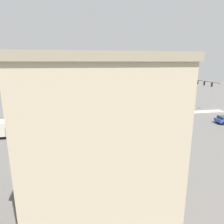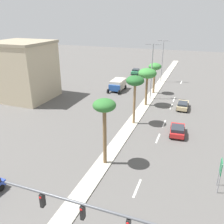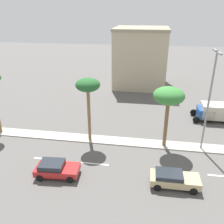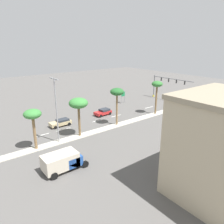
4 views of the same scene
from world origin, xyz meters
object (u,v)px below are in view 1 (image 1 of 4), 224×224
commercial_building (96,129)px  box_truck (6,128)px  traffic_signal_gantry (193,87)px  sedan_tan_right (59,108)px  palm_tree_far (161,82)px  street_lamp_rear (35,87)px  directional_road_sign (142,95)px  palm_tree_rear (58,88)px  palm_tree_trailing (12,92)px  palm_tree_front (104,84)px  sedan_red_center (106,106)px

commercial_building → box_truck: 19.36m
traffic_signal_gantry → sedan_tan_right: 33.17m
palm_tree_far → box_truck: size_ratio=1.35×
palm_tree_far → street_lamp_rear: street_lamp_rear is taller
directional_road_sign → sedan_tan_right: size_ratio=0.75×
palm_tree_rear → box_truck: 11.57m
traffic_signal_gantry → palm_tree_far: palm_tree_far is taller
directional_road_sign → palm_tree_far: (-11.69, 0.25, 4.33)m
commercial_building → palm_tree_trailing: size_ratio=1.74×
palm_tree_front → sedan_tan_right: bearing=54.6°
palm_tree_far → palm_tree_front: bearing=89.5°
commercial_building → palm_tree_rear: (23.28, 4.06, 0.34)m
commercial_building → box_truck: (15.30, 11.09, -4.22)m
commercial_building → palm_tree_trailing: commercial_building is taller
box_truck → directional_road_sign: bearing=-54.1°
directional_road_sign → box_truck: size_ratio=0.57×
traffic_signal_gantry → sedan_tan_right: (-1.63, 32.93, -3.61)m
traffic_signal_gantry → directional_road_sign: (3.55, 12.22, -2.10)m
palm_tree_front → sedan_tan_right: (6.42, 9.02, -5.79)m
palm_tree_trailing → commercial_building: bearing=-152.8°
sedan_tan_right → directional_road_sign: bearing=-76.0°
directional_road_sign → palm_tree_rear: 23.62m
traffic_signal_gantry → sedan_red_center: 22.72m
palm_tree_far → street_lamp_rear: bearing=90.2°
directional_road_sign → street_lamp_rear: size_ratio=0.30×
palm_tree_far → sedan_tan_right: palm_tree_far is taller
palm_tree_front → palm_tree_trailing: palm_tree_front is taller
directional_road_sign → sedan_red_center: size_ratio=0.78×
sedan_tan_right → palm_tree_front: bearing=-125.4°
commercial_building → sedan_red_center: commercial_building is taller
directional_road_sign → traffic_signal_gantry: bearing=-106.2°
palm_tree_trailing → box_truck: bearing=-174.2°
directional_road_sign → sedan_red_center: 11.39m
palm_tree_rear → sedan_tan_right: bearing=4.6°
palm_tree_rear → street_lamp_rear: (-0.06, 3.99, 0.39)m
sedan_tan_right → box_truck: size_ratio=0.76×
palm_tree_trailing → box_truck: 8.88m
traffic_signal_gantry → palm_tree_far: (-8.14, 12.47, 2.23)m
traffic_signal_gantry → palm_tree_trailing: traffic_signal_gantry is taller
palm_tree_trailing → sedan_tan_right: size_ratio=1.50×
palm_tree_front → box_truck: palm_tree_front is taller
palm_tree_front → street_lamp_rear: bearing=90.7°
palm_tree_front → sedan_red_center: bearing=-12.8°
palm_tree_front → sedan_tan_right: palm_tree_front is taller
directional_road_sign → commercial_building: commercial_building is taller
traffic_signal_gantry → sedan_tan_right: bearing=92.8°
traffic_signal_gantry → box_truck: size_ratio=2.37×
sedan_tan_right → sedan_red_center: 10.54m
street_lamp_rear → commercial_building: bearing=-160.9°
palm_tree_far → sedan_tan_right: size_ratio=1.78×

